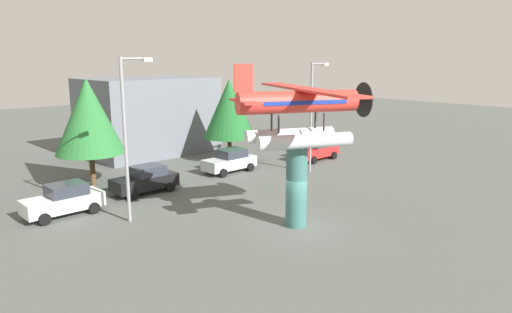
{
  "coord_description": "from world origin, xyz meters",
  "views": [
    {
      "loc": [
        -17.43,
        -15.23,
        8.63
      ],
      "look_at": [
        0.0,
        3.0,
        3.22
      ],
      "focal_mm": 32.79,
      "sensor_mm": 36.0,
      "label": 1
    }
  ],
  "objects_px": {
    "car_mid_black": "(145,179)",
    "car_distant_red": "(316,150)",
    "streetlight_primary": "(128,129)",
    "floatplane_monument": "(300,111)",
    "streetlight_secondary": "(313,110)",
    "tree_center_back": "(229,109)",
    "display_pedestal": "(296,186)",
    "storefront_building": "(148,116)",
    "tree_east": "(88,116)",
    "car_far_silver": "(230,161)",
    "car_near_white": "(64,200)"
  },
  "relations": [
    {
      "from": "car_mid_black",
      "to": "storefront_building",
      "type": "distance_m",
      "value": 13.59
    },
    {
      "from": "tree_center_back",
      "to": "storefront_building",
      "type": "bearing_deg",
      "value": 111.03
    },
    {
      "from": "car_mid_black",
      "to": "car_distant_red",
      "type": "xyz_separation_m",
      "value": [
        15.71,
        -1.33,
        0.0
      ]
    },
    {
      "from": "car_mid_black",
      "to": "streetlight_primary",
      "type": "xyz_separation_m",
      "value": [
        -3.26,
        -4.14,
        4.08
      ]
    },
    {
      "from": "storefront_building",
      "to": "car_distant_red",
      "type": "bearing_deg",
      "value": -55.81
    },
    {
      "from": "car_distant_red",
      "to": "streetlight_secondary",
      "type": "distance_m",
      "value": 5.82
    },
    {
      "from": "display_pedestal",
      "to": "tree_east",
      "type": "relative_size",
      "value": 0.59
    },
    {
      "from": "car_distant_red",
      "to": "storefront_building",
      "type": "height_order",
      "value": "storefront_building"
    },
    {
      "from": "storefront_building",
      "to": "display_pedestal",
      "type": "bearing_deg",
      "value": -101.96
    },
    {
      "from": "car_distant_red",
      "to": "streetlight_secondary",
      "type": "relative_size",
      "value": 0.51
    },
    {
      "from": "streetlight_primary",
      "to": "tree_center_back",
      "type": "distance_m",
      "value": 15.43
    },
    {
      "from": "car_mid_black",
      "to": "tree_east",
      "type": "height_order",
      "value": "tree_east"
    },
    {
      "from": "display_pedestal",
      "to": "car_mid_black",
      "type": "xyz_separation_m",
      "value": [
        -2.48,
        10.72,
        -1.27
      ]
    },
    {
      "from": "car_far_silver",
      "to": "car_distant_red",
      "type": "distance_m",
      "value": 8.35
    },
    {
      "from": "car_near_white",
      "to": "tree_center_back",
      "type": "height_order",
      "value": "tree_center_back"
    },
    {
      "from": "floatplane_monument",
      "to": "tree_east",
      "type": "bearing_deg",
      "value": 131.87
    },
    {
      "from": "car_mid_black",
      "to": "streetlight_primary",
      "type": "bearing_deg",
      "value": 51.79
    },
    {
      "from": "car_near_white",
      "to": "car_far_silver",
      "type": "distance_m",
      "value": 13.14
    },
    {
      "from": "storefront_building",
      "to": "floatplane_monument",
      "type": "bearing_deg",
      "value": -101.63
    },
    {
      "from": "car_far_silver",
      "to": "tree_east",
      "type": "bearing_deg",
      "value": -21.12
    },
    {
      "from": "streetlight_secondary",
      "to": "streetlight_primary",
      "type": "bearing_deg",
      "value": -178.62
    },
    {
      "from": "display_pedestal",
      "to": "floatplane_monument",
      "type": "distance_m",
      "value": 3.82
    },
    {
      "from": "floatplane_monument",
      "to": "car_distant_red",
      "type": "relative_size",
      "value": 2.34
    },
    {
      "from": "floatplane_monument",
      "to": "tree_center_back",
      "type": "distance_m",
      "value": 16.22
    },
    {
      "from": "car_distant_red",
      "to": "floatplane_monument",
      "type": "bearing_deg",
      "value": 35.76
    },
    {
      "from": "car_far_silver",
      "to": "streetlight_primary",
      "type": "relative_size",
      "value": 0.49
    },
    {
      "from": "car_far_silver",
      "to": "display_pedestal",
      "type": "bearing_deg",
      "value": 65.59
    },
    {
      "from": "car_mid_black",
      "to": "car_distant_red",
      "type": "distance_m",
      "value": 15.76
    },
    {
      "from": "tree_center_back",
      "to": "streetlight_primary",
      "type": "bearing_deg",
      "value": -150.28
    },
    {
      "from": "streetlight_primary",
      "to": "floatplane_monument",
      "type": "bearing_deg",
      "value": -48.54
    },
    {
      "from": "tree_center_back",
      "to": "streetlight_secondary",
      "type": "bearing_deg",
      "value": -74.78
    },
    {
      "from": "car_far_silver",
      "to": "car_distant_red",
      "type": "relative_size",
      "value": 1.0
    },
    {
      "from": "car_distant_red",
      "to": "storefront_building",
      "type": "relative_size",
      "value": 0.38
    },
    {
      "from": "display_pedestal",
      "to": "car_distant_red",
      "type": "relative_size",
      "value": 1.02
    },
    {
      "from": "floatplane_monument",
      "to": "streetlight_primary",
      "type": "relative_size",
      "value": 1.14
    },
    {
      "from": "display_pedestal",
      "to": "tree_east",
      "type": "distance_m",
      "value": 15.54
    },
    {
      "from": "streetlight_secondary",
      "to": "storefront_building",
      "type": "bearing_deg",
      "value": 108.27
    },
    {
      "from": "car_mid_black",
      "to": "car_distant_red",
      "type": "relative_size",
      "value": 1.0
    },
    {
      "from": "floatplane_monument",
      "to": "car_near_white",
      "type": "height_order",
      "value": "floatplane_monument"
    },
    {
      "from": "display_pedestal",
      "to": "tree_center_back",
      "type": "xyz_separation_m",
      "value": [
        7.65,
        14.22,
        2.26
      ]
    },
    {
      "from": "car_distant_red",
      "to": "display_pedestal",
      "type": "bearing_deg",
      "value": 35.36
    },
    {
      "from": "display_pedestal",
      "to": "car_near_white",
      "type": "xyz_separation_m",
      "value": [
        -8.02,
        9.99,
        -1.27
      ]
    },
    {
      "from": "floatplane_monument",
      "to": "car_distant_red",
      "type": "height_order",
      "value": "floatplane_monument"
    },
    {
      "from": "display_pedestal",
      "to": "car_far_silver",
      "type": "relative_size",
      "value": 1.02
    },
    {
      "from": "car_near_white",
      "to": "car_far_silver",
      "type": "height_order",
      "value": "same"
    },
    {
      "from": "floatplane_monument",
      "to": "storefront_building",
      "type": "height_order",
      "value": "floatplane_monument"
    },
    {
      "from": "display_pedestal",
      "to": "tree_east",
      "type": "xyz_separation_m",
      "value": [
        -4.16,
        14.74,
        2.61
      ]
    },
    {
      "from": "car_mid_black",
      "to": "car_distant_red",
      "type": "height_order",
      "value": "same"
    },
    {
      "from": "car_near_white",
      "to": "car_mid_black",
      "type": "xyz_separation_m",
      "value": [
        5.54,
        0.73,
        0.0
      ]
    },
    {
      "from": "streetlight_secondary",
      "to": "tree_center_back",
      "type": "distance_m",
      "value": 7.55
    }
  ]
}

